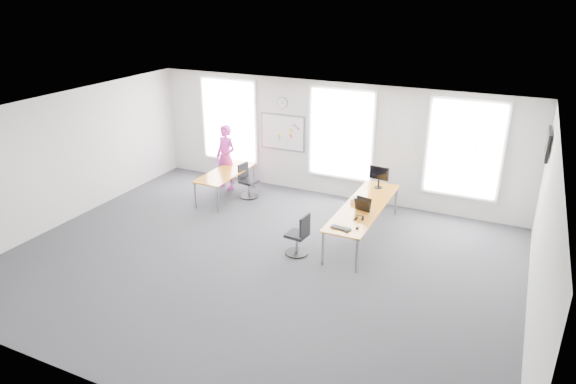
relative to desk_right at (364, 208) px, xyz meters
The scene contains 24 objects.
floor 2.61m from the desk_right, 129.20° to the right, with size 10.00×10.00×0.00m, color #27272C.
ceiling 3.40m from the desk_right, 129.20° to the right, with size 10.00×10.00×0.00m, color white.
wall_back 2.71m from the desk_right, 127.66° to the left, with size 10.00×10.00×0.00m, color silver.
wall_front 6.20m from the desk_right, 104.94° to the right, with size 10.00×10.00×0.00m, color silver.
wall_left 6.91m from the desk_right, 163.55° to the right, with size 10.00×10.00×0.00m, color silver.
wall_right 4.01m from the desk_right, 29.67° to the right, with size 10.00×10.00×0.00m, color silver.
window_left 5.11m from the desk_right, 156.17° to the left, with size 1.60×0.06×2.20m, color white.
window_mid 2.60m from the desk_right, 122.42° to the left, with size 1.60×0.06×2.20m, color white.
window_right 2.83m from the desk_right, 49.76° to the left, with size 1.60×0.06×2.20m, color white.
desk_right is the anchor object (origin of this frame).
desk_left 4.00m from the desk_right, behind, with size 0.77×1.94×0.71m.
chair_right 1.65m from the desk_right, 126.06° to the right, with size 0.48×0.48×0.90m.
chair_left 3.61m from the desk_right, 164.31° to the left, with size 0.48×0.48×0.90m.
person 4.49m from the desk_right, 163.17° to the left, with size 0.64×0.42×1.77m, color #DE34BC.
whiteboard 3.66m from the desk_right, 145.40° to the left, with size 1.20×0.03×0.90m, color white.
wall_clock 3.93m from the desk_right, 145.40° to the left, with size 0.30×0.30×0.04m, color gray.
tv 3.87m from the desk_right, 17.42° to the left, with size 0.06×0.90×0.55m, color black.
keyboard 1.28m from the desk_right, 93.13° to the right, with size 0.42×0.15×0.02m, color black.
mouse 1.15m from the desk_right, 78.92° to the right, with size 0.07×0.11×0.04m, color black.
lens_cap 0.77m from the desk_right, 86.32° to the right, with size 0.07×0.07×0.01m, color black.
headphones 0.74m from the desk_right, 79.33° to the right, with size 0.17×0.09×0.10m.
laptop_sleeve 0.33m from the desk_right, 78.57° to the right, with size 0.37×0.27×0.29m.
paper_stack 0.21m from the desk_right, 145.55° to the left, with size 0.31×0.23×0.11m, color #F4E8C4.
monitor 1.22m from the desk_right, 90.73° to the left, with size 0.48×0.19×0.53m.
Camera 1 is at (4.45, -7.99, 5.22)m, focal length 32.00 mm.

